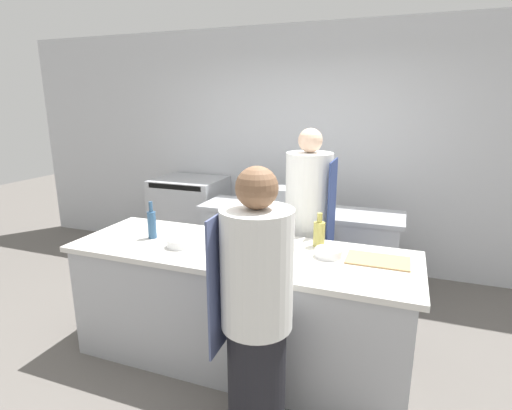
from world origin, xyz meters
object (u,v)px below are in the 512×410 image
object	(u,v)px
oven_range	(191,218)
bowl_prep_small	(180,243)
bottle_cooking_oil	(228,241)
bowl_mixing_large	(329,253)
chef_at_prep_near	(256,315)
bottle_wine	(152,224)
chef_at_stove	(308,231)
bottle_olive_oil	(289,236)
stockpot	(281,198)
bottle_vinegar	(319,233)

from	to	relation	value
oven_range	bowl_prep_small	size ratio (longest dim) A/B	5.45
bottle_cooking_oil	bowl_prep_small	xyz separation A→B (m)	(-0.40, 0.02, -0.07)
bottle_cooking_oil	bowl_mixing_large	size ratio (longest dim) A/B	1.39
oven_range	chef_at_prep_near	distance (m)	3.02
chef_at_prep_near	bottle_wine	bearing A→B (deg)	56.78
bottle_wine	bowl_mixing_large	bearing A→B (deg)	3.82
chef_at_prep_near	bottle_wine	distance (m)	1.34
oven_range	bowl_prep_small	distance (m)	2.12
oven_range	bottle_cooking_oil	xyz separation A→B (m)	(1.37, -1.85, 0.49)
chef_at_prep_near	chef_at_stove	distance (m)	1.39
bowl_prep_small	bowl_mixing_large	bearing A→B (deg)	10.06
bottle_olive_oil	bowl_prep_small	size ratio (longest dim) A/B	1.20
stockpot	bottle_cooking_oil	bearing A→B (deg)	-88.98
bottle_olive_oil	bottle_vinegar	bearing A→B (deg)	26.34
chef_at_prep_near	chef_at_stove	size ratio (longest dim) A/B	0.94
chef_at_stove	bottle_cooking_oil	world-z (taller)	chef_at_stove
chef_at_stove	stockpot	size ratio (longest dim) A/B	5.93
bottle_olive_oil	stockpot	world-z (taller)	bottle_olive_oil
bottle_cooking_oil	bowl_prep_small	distance (m)	0.41
chef_at_prep_near	bowl_mixing_large	world-z (taller)	chef_at_prep_near
bowl_prep_small	stockpot	world-z (taller)	stockpot
chef_at_stove	bottle_wine	xyz separation A→B (m)	(-1.09, -0.71, 0.15)
chef_at_prep_near	stockpot	distance (m)	1.97
bottle_vinegar	bowl_mixing_large	xyz separation A→B (m)	(0.11, -0.19, -0.07)
bottle_olive_oil	bottle_wine	world-z (taller)	bottle_wine
bowl_mixing_large	stockpot	distance (m)	1.33
bottle_olive_oil	bottle_vinegar	xyz separation A→B (m)	(0.20, 0.10, 0.01)
oven_range	stockpot	bearing A→B (deg)	-20.66
oven_range	bottle_vinegar	xyz separation A→B (m)	(1.93, -1.46, 0.49)
oven_range	bottle_olive_oil	world-z (taller)	bottle_olive_oil
bowl_mixing_large	bowl_prep_small	bearing A→B (deg)	-169.94
bottle_vinegar	stockpot	bearing A→B (deg)	121.68
chef_at_stove	chef_at_prep_near	bearing A→B (deg)	1.19
bowl_mixing_large	oven_range	bearing A→B (deg)	141.15
bottle_vinegar	bottle_cooking_oil	distance (m)	0.69
bottle_olive_oil	stockpot	size ratio (longest dim) A/B	0.77
bowl_mixing_large	chef_at_stove	bearing A→B (deg)	115.37
chef_at_stove	bottle_wine	world-z (taller)	chef_at_stove
bottle_wine	chef_at_stove	bearing A→B (deg)	33.07
bowl_mixing_large	bottle_wine	bearing A→B (deg)	-176.18
bottle_olive_oil	bottle_cooking_oil	size ratio (longest dim) A/B	0.87
chef_at_prep_near	bowl_prep_small	xyz separation A→B (m)	(-0.82, 0.58, 0.12)
bottle_vinegar	bowl_prep_small	distance (m)	1.04
bottle_olive_oil	bowl_mixing_large	distance (m)	0.33
chef_at_prep_near	bottle_wine	size ratio (longest dim) A/B	5.53
bowl_mixing_large	bowl_prep_small	size ratio (longest dim) A/B	1.00
oven_range	bowl_prep_small	xyz separation A→B (m)	(0.97, -1.83, 0.42)
oven_range	bowl_mixing_large	bearing A→B (deg)	-38.85
bottle_olive_oil	stockpot	xyz separation A→B (m)	(-0.38, 1.05, 0.02)
oven_range	chef_at_prep_near	world-z (taller)	chef_at_prep_near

